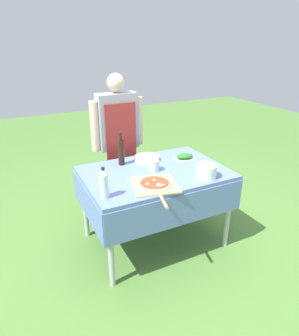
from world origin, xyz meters
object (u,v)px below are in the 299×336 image
(person_cook, at_px, (118,135))
(oil_bottle, at_px, (121,152))
(sauce_jar, at_px, (154,166))
(mixing_tub, at_px, (206,171))
(herb_container, at_px, (185,157))
(prep_table, at_px, (155,180))
(pizza_on_peel, at_px, (155,185))
(water_bottle, at_px, (104,184))
(plate_stack, at_px, (147,158))

(person_cook, bearing_deg, oil_bottle, 72.03)
(person_cook, bearing_deg, sauce_jar, 95.92)
(person_cook, xyz_separation_m, sauce_jar, (0.08, -0.68, -0.11))
(oil_bottle, relative_size, mixing_tub, 1.82)
(person_cook, relative_size, herb_container, 7.19)
(prep_table, bearing_deg, sauce_jar, 87.03)
(sauce_jar, bearing_deg, herb_container, 15.92)
(pizza_on_peel, relative_size, water_bottle, 2.33)
(person_cook, xyz_separation_m, water_bottle, (-0.48, -0.96, -0.04))
(oil_bottle, xyz_separation_m, plate_stack, (0.26, -0.00, -0.11))
(oil_bottle, distance_m, sauce_jar, 0.34)
(water_bottle, relative_size, plate_stack, 0.98)
(plate_stack, xyz_separation_m, sauce_jar, (-0.05, -0.25, 0.02))
(water_bottle, xyz_separation_m, sauce_jar, (0.56, 0.28, -0.07))
(water_bottle, height_order, herb_container, water_bottle)
(oil_bottle, xyz_separation_m, sauce_jar, (0.21, -0.26, -0.09))
(prep_table, xyz_separation_m, herb_container, (0.39, 0.13, 0.11))
(pizza_on_peel, bearing_deg, water_bottle, -166.53)
(pizza_on_peel, xyz_separation_m, plate_stack, (0.19, 0.54, 0.00))
(oil_bottle, distance_m, water_bottle, 0.64)
(mixing_tub, xyz_separation_m, plate_stack, (-0.28, 0.58, -0.04))
(person_cook, height_order, oil_bottle, person_cook)
(plate_stack, bearing_deg, mixing_tub, -63.87)
(herb_container, bearing_deg, oil_bottle, 166.39)
(person_cook, relative_size, sauce_jar, 16.08)
(person_cook, height_order, sauce_jar, person_cook)
(sauce_jar, bearing_deg, prep_table, -92.97)
(plate_stack, relative_size, sauce_jar, 2.63)
(mixing_tub, bearing_deg, plate_stack, 116.13)
(mixing_tub, distance_m, sauce_jar, 0.46)
(person_cook, distance_m, herb_container, 0.75)
(prep_table, distance_m, herb_container, 0.43)
(herb_container, height_order, mixing_tub, mixing_tub)
(plate_stack, bearing_deg, person_cook, 107.00)
(pizza_on_peel, height_order, sauce_jar, sauce_jar)
(prep_table, xyz_separation_m, plate_stack, (0.05, 0.27, 0.10))
(person_cook, distance_m, pizza_on_peel, 0.97)
(water_bottle, xyz_separation_m, plate_stack, (0.61, 0.54, -0.10))
(water_bottle, bearing_deg, oil_bottle, 57.23)
(herb_container, xyz_separation_m, mixing_tub, (-0.06, -0.44, 0.03))
(plate_stack, bearing_deg, sauce_jar, -100.89)
(sauce_jar, bearing_deg, pizza_on_peel, -115.91)
(oil_bottle, bearing_deg, herb_container, -13.61)
(prep_table, relative_size, sauce_jar, 13.43)
(water_bottle, bearing_deg, plate_stack, 41.47)
(pizza_on_peel, xyz_separation_m, water_bottle, (-0.42, -0.00, 0.10))
(prep_table, bearing_deg, water_bottle, -154.52)
(mixing_tub, xyz_separation_m, sauce_jar, (-0.33, 0.32, -0.01))
(pizza_on_peel, height_order, plate_stack, pizza_on_peel)
(water_bottle, bearing_deg, herb_container, 22.54)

